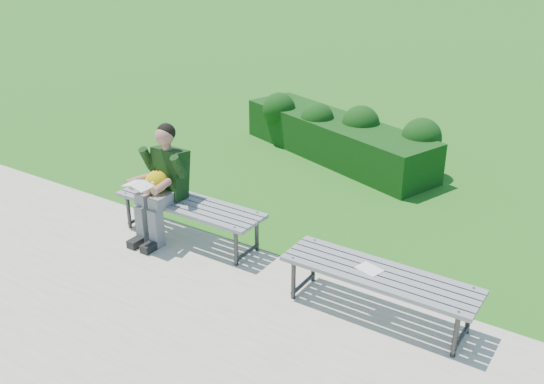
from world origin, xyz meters
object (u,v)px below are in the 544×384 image
(seated_boy, at_px, (162,180))
(paper_sheet, at_px, (369,269))
(bench_right, at_px, (379,278))
(hedge, at_px, (339,134))
(bench_left, at_px, (189,207))

(seated_boy, bearing_deg, paper_sheet, -2.26)
(bench_right, distance_m, seated_boy, 2.70)
(hedge, distance_m, bench_right, 4.14)
(bench_left, bearing_deg, bench_right, -4.76)
(bench_right, bearing_deg, bench_left, 175.24)
(hedge, relative_size, bench_right, 1.95)
(hedge, distance_m, seated_boy, 3.45)
(seated_boy, bearing_deg, hedge, 82.19)
(bench_left, relative_size, paper_sheet, 7.08)
(hedge, distance_m, bench_left, 3.31)
(paper_sheet, bearing_deg, hedge, 121.13)
(bench_left, relative_size, bench_right, 1.00)
(hedge, xyz_separation_m, paper_sheet, (2.12, -3.50, 0.10))
(hedge, bearing_deg, bench_left, -92.88)
(bench_left, height_order, seated_boy, seated_boy)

